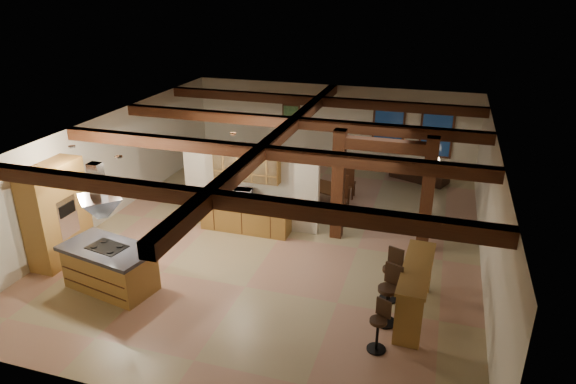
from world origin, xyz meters
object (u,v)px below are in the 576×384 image
at_px(kitchen_island, 110,267).
at_px(dining_table, 321,195).
at_px(bar_counter, 415,283).
at_px(sofa, 419,172).

height_order(kitchen_island, dining_table, kitchen_island).
distance_m(kitchen_island, bar_counter, 6.45).
distance_m(sofa, bar_counter, 7.81).
height_order(kitchen_island, sofa, kitchen_island).
height_order(sofa, bar_counter, bar_counter).
distance_m(dining_table, bar_counter, 5.82).
height_order(dining_table, bar_counter, bar_counter).
relative_size(dining_table, bar_counter, 0.73).
relative_size(kitchen_island, sofa, 1.17).
xyz_separation_m(kitchen_island, sofa, (5.98, 8.69, -0.24)).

